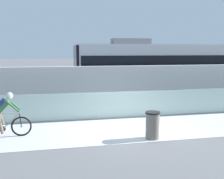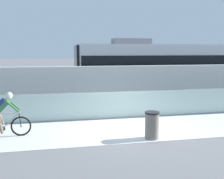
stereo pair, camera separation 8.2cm
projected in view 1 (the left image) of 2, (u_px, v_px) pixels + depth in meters
ground_plane at (130, 129)px, 10.49m from camera, size 200.00×200.00×0.00m
bike_path_deck at (130, 129)px, 10.49m from camera, size 32.00×3.20×0.01m
glass_parapet at (119, 105)px, 12.20m from camera, size 32.00×0.05×1.21m
concrete_barrier_wall at (111, 88)px, 13.86m from camera, size 32.00×0.36×2.28m
tram_rail_near at (103, 101)px, 16.43m from camera, size 32.00×0.08×0.01m
tram_rail_far at (99, 97)px, 17.82m from camera, size 32.00×0.08×0.01m
tram at (159, 68)px, 17.65m from camera, size 11.06×2.54×3.81m
cyclist_on_bike at (5, 115)px, 9.44m from camera, size 1.77×0.58×1.61m
trash_bin at (153, 125)px, 9.30m from camera, size 0.51×0.51×0.96m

